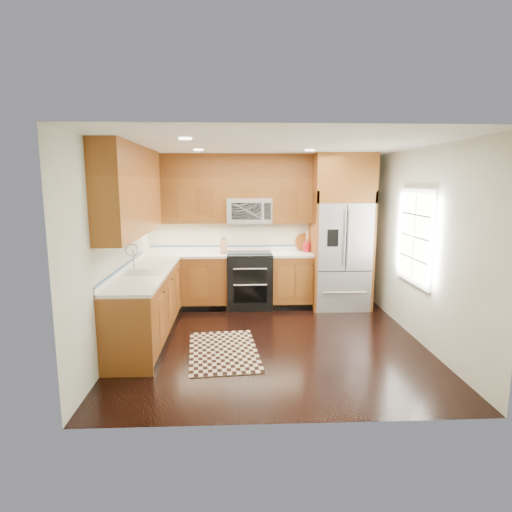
{
  "coord_description": "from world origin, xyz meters",
  "views": [
    {
      "loc": [
        -0.46,
        -5.5,
        2.14
      ],
      "look_at": [
        -0.19,
        0.6,
        1.08
      ],
      "focal_mm": 30.0,
      "sensor_mm": 36.0,
      "label": 1
    }
  ],
  "objects_px": {
    "knife_block": "(224,246)",
    "rug": "(223,351)",
    "refrigerator": "(341,232)",
    "range": "(250,280)",
    "utensil_crock": "(307,245)"
  },
  "relations": [
    {
      "from": "refrigerator",
      "to": "knife_block",
      "type": "relative_size",
      "value": 9.25
    },
    {
      "from": "range",
      "to": "knife_block",
      "type": "bearing_deg",
      "value": 173.61
    },
    {
      "from": "knife_block",
      "to": "rug",
      "type": "bearing_deg",
      "value": -88.75
    },
    {
      "from": "range",
      "to": "refrigerator",
      "type": "height_order",
      "value": "refrigerator"
    },
    {
      "from": "range",
      "to": "rug",
      "type": "relative_size",
      "value": 0.66
    },
    {
      "from": "refrigerator",
      "to": "utensil_crock",
      "type": "xyz_separation_m",
      "value": [
        -0.55,
        0.15,
        -0.24
      ]
    },
    {
      "from": "refrigerator",
      "to": "knife_block",
      "type": "distance_m",
      "value": 2.01
    },
    {
      "from": "refrigerator",
      "to": "knife_block",
      "type": "height_order",
      "value": "refrigerator"
    },
    {
      "from": "range",
      "to": "utensil_crock",
      "type": "height_order",
      "value": "utensil_crock"
    },
    {
      "from": "utensil_crock",
      "to": "knife_block",
      "type": "bearing_deg",
      "value": -177.35
    },
    {
      "from": "rug",
      "to": "knife_block",
      "type": "xyz_separation_m",
      "value": [
        -0.04,
        2.03,
        1.05
      ]
    },
    {
      "from": "refrigerator",
      "to": "range",
      "type": "bearing_deg",
      "value": 178.6
    },
    {
      "from": "refrigerator",
      "to": "knife_block",
      "type": "xyz_separation_m",
      "value": [
        -1.99,
        0.09,
        -0.25
      ]
    },
    {
      "from": "rug",
      "to": "refrigerator",
      "type": "bearing_deg",
      "value": 39.52
    },
    {
      "from": "range",
      "to": "utensil_crock",
      "type": "xyz_separation_m",
      "value": [
        1.0,
        0.12,
        0.59
      ]
    }
  ]
}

